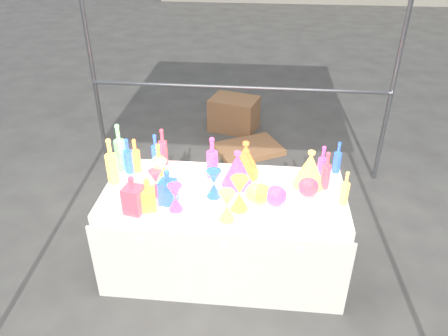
# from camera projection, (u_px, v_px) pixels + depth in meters

# --- Properties ---
(ground) EXTENTS (80.00, 80.00, 0.00)m
(ground) POSITION_uv_depth(u_px,v_px,m) (224.00, 265.00, 3.64)
(ground) COLOR slate
(ground) RESTS_ON ground
(display_table) EXTENTS (1.84, 0.83, 0.75)m
(display_table) POSITION_uv_depth(u_px,v_px,m) (224.00, 231.00, 3.43)
(display_table) COLOR white
(display_table) RESTS_ON ground
(cardboard_box_closed) EXTENTS (0.68, 0.57, 0.43)m
(cardboard_box_closed) POSITION_uv_depth(u_px,v_px,m) (234.00, 114.00, 5.71)
(cardboard_box_closed) COLOR #B37C51
(cardboard_box_closed) RESTS_ON ground
(cardboard_box_flat) EXTENTS (0.92, 0.83, 0.06)m
(cardboard_box_flat) POSITION_uv_depth(u_px,v_px,m) (249.00, 149.00, 5.28)
(cardboard_box_flat) COLOR #B37C51
(cardboard_box_flat) RESTS_ON ground
(bottle_0) EXTENTS (0.08, 0.08, 0.28)m
(bottle_0) POSITION_uv_depth(u_px,v_px,m) (135.00, 155.00, 3.42)
(bottle_0) COLOR #C21240
(bottle_0) RESTS_ON display_table
(bottle_1) EXTENTS (0.08, 0.08, 0.30)m
(bottle_1) POSITION_uv_depth(u_px,v_px,m) (128.00, 156.00, 3.40)
(bottle_1) COLOR #1B995C
(bottle_1) RESTS_ON display_table
(bottle_2) EXTENTS (0.09, 0.09, 0.31)m
(bottle_2) POSITION_uv_depth(u_px,v_px,m) (163.00, 147.00, 3.51)
(bottle_2) COLOR orange
(bottle_2) RESTS_ON display_table
(bottle_3) EXTENTS (0.10, 0.10, 0.34)m
(bottle_3) POSITION_uv_depth(u_px,v_px,m) (212.00, 157.00, 3.33)
(bottle_3) COLOR blue
(bottle_3) RESTS_ON display_table
(bottle_4) EXTENTS (0.12, 0.12, 0.38)m
(bottle_4) POSITION_uv_depth(u_px,v_px,m) (111.00, 161.00, 3.25)
(bottle_4) COLOR #147D67
(bottle_4) RESTS_ON display_table
(bottle_5) EXTENTS (0.09, 0.09, 0.39)m
(bottle_5) POSITION_uv_depth(u_px,v_px,m) (120.00, 147.00, 3.43)
(bottle_5) COLOR #B824B0
(bottle_5) RESTS_ON display_table
(bottle_6) EXTENTS (0.10, 0.10, 0.33)m
(bottle_6) POSITION_uv_depth(u_px,v_px,m) (159.00, 163.00, 3.28)
(bottle_6) COLOR #C21240
(bottle_6) RESTS_ON display_table
(bottle_7) EXTENTS (0.08, 0.08, 0.29)m
(bottle_7) POSITION_uv_depth(u_px,v_px,m) (156.00, 151.00, 3.47)
(bottle_7) COLOR #1B995C
(bottle_7) RESTS_ON display_table
(decanter_0) EXTENTS (0.12, 0.12, 0.25)m
(decanter_0) POSITION_uv_depth(u_px,v_px,m) (148.00, 194.00, 2.99)
(decanter_0) COLOR #C21240
(decanter_0) RESTS_ON display_table
(decanter_1) EXTENTS (0.14, 0.14, 0.29)m
(decanter_1) POSITION_uv_depth(u_px,v_px,m) (133.00, 194.00, 2.96)
(decanter_1) COLOR orange
(decanter_1) RESTS_ON display_table
(decanter_2) EXTENTS (0.13, 0.13, 0.27)m
(decanter_2) POSITION_uv_depth(u_px,v_px,m) (168.00, 187.00, 3.05)
(decanter_2) COLOR #1B995C
(decanter_2) RESTS_ON display_table
(hourglass_0) EXTENTS (0.11, 0.11, 0.20)m
(hourglass_0) POSITION_uv_depth(u_px,v_px,m) (156.00, 183.00, 3.16)
(hourglass_0) COLOR orange
(hourglass_0) RESTS_ON display_table
(hourglass_1) EXTENTS (0.12, 0.12, 0.20)m
(hourglass_1) POSITION_uv_depth(u_px,v_px,m) (175.00, 198.00, 3.00)
(hourglass_1) COLOR blue
(hourglass_1) RESTS_ON display_table
(hourglass_2) EXTENTS (0.12, 0.12, 0.22)m
(hourglass_2) POSITION_uv_depth(u_px,v_px,m) (227.00, 206.00, 2.90)
(hourglass_2) COLOR #147D67
(hourglass_2) RESTS_ON display_table
(hourglass_3) EXTENTS (0.16, 0.16, 0.24)m
(hourglass_3) POSITION_uv_depth(u_px,v_px,m) (160.00, 175.00, 3.20)
(hourglass_3) COLOR #B824B0
(hourglass_3) RESTS_ON display_table
(hourglass_4) EXTENTS (0.13, 0.13, 0.25)m
(hourglass_4) POSITION_uv_depth(u_px,v_px,m) (239.00, 194.00, 2.99)
(hourglass_4) COLOR #C21240
(hourglass_4) RESTS_ON display_table
(hourglass_5) EXTENTS (0.13, 0.13, 0.22)m
(hourglass_5) POSITION_uv_depth(u_px,v_px,m) (214.00, 183.00, 3.13)
(hourglass_5) COLOR #1B995C
(hourglass_5) RESTS_ON display_table
(globe_0) EXTENTS (0.19, 0.19, 0.12)m
(globe_0) POSITION_uv_depth(u_px,v_px,m) (261.00, 194.00, 3.10)
(globe_0) COLOR #C21240
(globe_0) RESTS_ON display_table
(globe_1) EXTENTS (0.18, 0.18, 0.12)m
(globe_1) POSITION_uv_depth(u_px,v_px,m) (255.00, 193.00, 3.11)
(globe_1) COLOR #147D67
(globe_1) RESTS_ON display_table
(globe_2) EXTENTS (0.19, 0.19, 0.12)m
(globe_2) POSITION_uv_depth(u_px,v_px,m) (308.00, 187.00, 3.18)
(globe_2) COLOR orange
(globe_2) RESTS_ON display_table
(globe_3) EXTENTS (0.19, 0.19, 0.12)m
(globe_3) POSITION_uv_depth(u_px,v_px,m) (276.00, 196.00, 3.08)
(globe_3) COLOR blue
(globe_3) RESTS_ON display_table
(lampshade_0) EXTENTS (0.24, 0.24, 0.23)m
(lampshade_0) POSITION_uv_depth(u_px,v_px,m) (246.00, 164.00, 3.36)
(lampshade_0) COLOR yellow
(lampshade_0) RESTS_ON display_table
(lampshade_1) EXTENTS (0.29, 0.29, 0.27)m
(lampshade_1) POSITION_uv_depth(u_px,v_px,m) (246.00, 158.00, 3.40)
(lampshade_1) COLOR yellow
(lampshade_1) RESTS_ON display_table
(lampshade_2) EXTENTS (0.29, 0.29, 0.28)m
(lampshade_2) POSITION_uv_depth(u_px,v_px,m) (237.00, 168.00, 3.25)
(lampshade_2) COLOR blue
(lampshade_2) RESTS_ON display_table
(lampshade_3) EXTENTS (0.32, 0.32, 0.29)m
(lampshade_3) POSITION_uv_depth(u_px,v_px,m) (310.00, 168.00, 3.25)
(lampshade_3) COLOR #147D67
(lampshade_3) RESTS_ON display_table
(bottle_8) EXTENTS (0.08, 0.08, 0.27)m
(bottle_8) POSITION_uv_depth(u_px,v_px,m) (338.00, 157.00, 3.41)
(bottle_8) COLOR #1B995C
(bottle_8) RESTS_ON display_table
(bottle_9) EXTENTS (0.08, 0.08, 0.30)m
(bottle_9) POSITION_uv_depth(u_px,v_px,m) (326.00, 170.00, 3.21)
(bottle_9) COLOR orange
(bottle_9) RESTS_ON display_table
(bottle_10) EXTENTS (0.09, 0.09, 0.30)m
(bottle_10) POSITION_uv_depth(u_px,v_px,m) (322.00, 163.00, 3.29)
(bottle_10) COLOR blue
(bottle_10) RESTS_ON display_table
(bottle_11) EXTENTS (0.08, 0.08, 0.27)m
(bottle_11) POSITION_uv_depth(u_px,v_px,m) (345.00, 188.00, 3.04)
(bottle_11) COLOR #147D67
(bottle_11) RESTS_ON display_table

